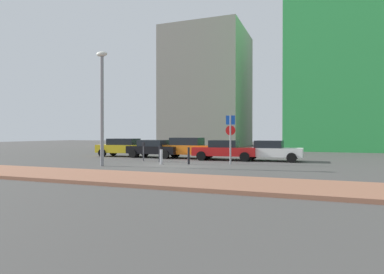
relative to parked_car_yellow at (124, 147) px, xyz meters
name	(u,v)px	position (x,y,z in m)	size (l,w,h in m)	color
ground_plane	(173,166)	(6.87, -5.60, -0.77)	(120.00, 120.00, 0.00)	#4C4947
sidewalk_brick	(114,177)	(6.87, -11.53, -0.70)	(40.00, 3.35, 0.14)	#9E664C
parked_car_yellow	(124,147)	(0.00, 0.00, 0.00)	(4.43, 2.11, 1.46)	gold
parked_car_black	(154,148)	(2.89, -0.20, -0.05)	(4.27, 2.18, 1.37)	black
parked_car_orange	(187,148)	(5.53, 0.05, 0.04)	(4.40, 1.96, 1.56)	orange
parked_car_red	(225,150)	(8.63, -0.60, -0.05)	(4.50, 2.31, 1.40)	red
parked_car_white	(270,150)	(11.74, -0.28, -0.05)	(4.16, 2.00, 1.39)	white
parking_sign_post	(230,133)	(9.76, -3.49, 1.11)	(0.60, 0.10, 2.99)	gray
parking_meter	(143,149)	(3.66, -3.30, 0.06)	(0.18, 0.14, 1.28)	#4C4C51
street_lamp	(102,98)	(3.15, -7.21, 3.12)	(0.70, 0.36, 6.56)	gray
traffic_bollard_near	(160,154)	(5.11, -3.71, -0.24)	(0.16, 0.16, 1.07)	black
traffic_bollard_mid	(189,156)	(7.42, -4.48, -0.26)	(0.13, 0.13, 1.03)	black
traffic_bollard_far	(161,157)	(5.87, -5.08, -0.32)	(0.17, 0.17, 0.90)	#B7B7BC
building_colorful_midrise	(368,40)	(20.39, 20.06, 11.99)	(18.05, 14.98, 25.52)	green
building_under_construction	(208,89)	(-0.79, 24.78, 7.91)	(11.47, 12.29, 17.37)	gray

